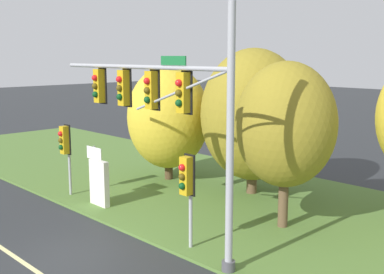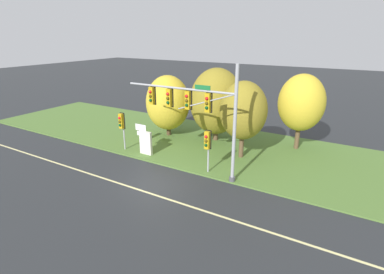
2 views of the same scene
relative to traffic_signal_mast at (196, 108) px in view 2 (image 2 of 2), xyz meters
The scene contains 12 objects.
ground_plane 5.71m from the traffic_signal_mast, 122.14° to the right, with size 160.00×160.00×0.00m, color #282B2D.
lane_stripe 6.36m from the traffic_signal_mast, 113.53° to the right, with size 36.00×0.16×0.01m, color beige.
grass_verge 7.44m from the traffic_signal_mast, 107.10° to the left, with size 48.00×11.50×0.10m, color #517533.
traffic_signal_mast is the anchor object (origin of this frame).
pedestrian_signal_near_kerb 7.69m from the traffic_signal_mast, behind, with size 0.46×0.55×3.17m.
pedestrian_signal_further_along 2.51m from the traffic_signal_mast, 20.13° to the left, with size 0.46×0.55×3.09m.
route_sign_post 6.50m from the traffic_signal_mast, 169.82° to the left, with size 1.05×0.08×2.40m.
tree_nearest_road 8.65m from the traffic_signal_mast, 137.65° to the left, with size 4.06×4.06×5.68m.
tree_left_of_mast 7.10m from the traffic_signal_mast, 105.01° to the left, with size 4.67×4.67×6.49m.
tree_behind_signpost 4.60m from the traffic_signal_mast, 67.73° to the left, with size 3.57×3.57×5.98m.
tree_mid_verge 9.75m from the traffic_signal_mast, 58.67° to the left, with size 3.71×3.71×6.26m.
info_kiosk 6.33m from the traffic_signal_mast, behind, with size 1.10×0.24×1.90m.
Camera 2 is at (11.21, -13.90, 9.32)m, focal length 28.00 mm.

